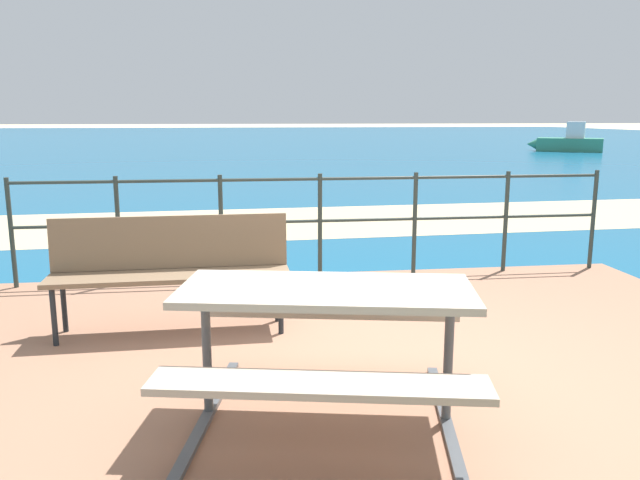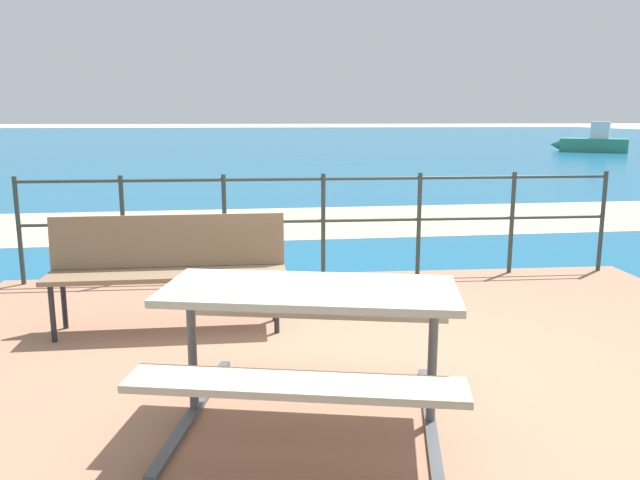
% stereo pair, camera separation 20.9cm
% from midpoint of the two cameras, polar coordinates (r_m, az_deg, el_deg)
% --- Properties ---
extents(ground_plane, '(240.00, 240.00, 0.00)m').
position_cam_midpoint_polar(ground_plane, '(4.19, 5.19, -12.54)').
color(ground_plane, beige).
extents(patio_paving, '(6.40, 5.20, 0.06)m').
position_cam_midpoint_polar(patio_paving, '(4.18, 5.20, -12.16)').
color(patio_paving, '#996B51').
rests_on(patio_paving, ground).
extents(sea_water, '(90.00, 90.00, 0.01)m').
position_cam_midpoint_polar(sea_water, '(43.81, -4.57, 9.01)').
color(sea_water, '#145B84').
rests_on(sea_water, ground).
extents(beach_strip, '(54.08, 5.40, 0.01)m').
position_cam_midpoint_polar(beach_strip, '(10.08, -1.23, 1.64)').
color(beach_strip, tan).
rests_on(beach_strip, ground).
extents(picnic_table, '(1.78, 1.65, 0.74)m').
position_cam_midpoint_polar(picnic_table, '(3.35, 0.88, -7.34)').
color(picnic_table, tan).
rests_on(picnic_table, patio_paving).
extents(park_bench, '(1.79, 0.45, 0.87)m').
position_cam_midpoint_polar(park_bench, '(4.93, -12.38, -1.85)').
color(park_bench, '#7A6047').
rests_on(park_bench, patio_paving).
extents(railing_fence, '(5.94, 0.04, 1.06)m').
position_cam_midpoint_polar(railing_fence, '(6.32, 1.25, 2.35)').
color(railing_fence, '#2D3833').
rests_on(railing_fence, patio_paving).
extents(boat_near, '(3.36, 2.65, 1.38)m').
position_cam_midpoint_polar(boat_near, '(32.02, 23.67, 8.10)').
color(boat_near, '#338466').
rests_on(boat_near, sea_water).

